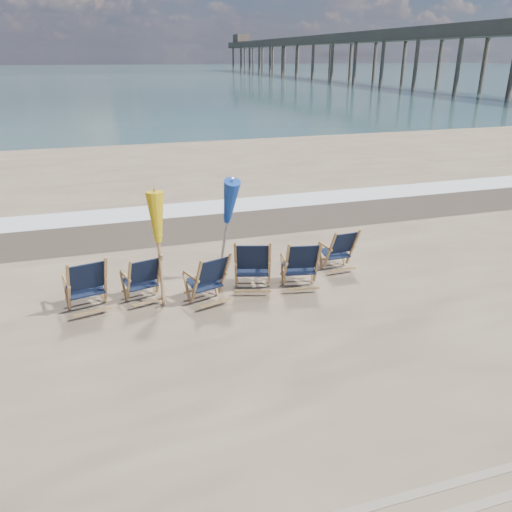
{
  "coord_description": "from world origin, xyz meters",
  "views": [
    {
      "loc": [
        -2.33,
        -5.27,
        4.06
      ],
      "look_at": [
        0.0,
        2.2,
        0.9
      ],
      "focal_mm": 35.0,
      "sensor_mm": 36.0,
      "label": 1
    }
  ],
  "objects_px": {
    "beach_chair_0": "(106,282)",
    "beach_chair_2": "(225,276)",
    "umbrella_blue": "(224,199)",
    "beach_chair_3": "(269,266)",
    "fishing_pier": "(347,51)",
    "beach_chair_1": "(159,276)",
    "umbrella_yellow": "(157,224)",
    "beach_chair_4": "(318,264)",
    "beach_chair_5": "(353,249)"
  },
  "relations": [
    {
      "from": "beach_chair_0",
      "to": "beach_chair_2",
      "type": "bearing_deg",
      "value": 159.79
    },
    {
      "from": "umbrella_blue",
      "to": "beach_chair_3",
      "type": "bearing_deg",
      "value": -45.72
    },
    {
      "from": "fishing_pier",
      "to": "beach_chair_2",
      "type": "bearing_deg",
      "value": -118.27
    },
    {
      "from": "beach_chair_1",
      "to": "umbrella_yellow",
      "type": "xyz_separation_m",
      "value": [
        0.02,
        -0.14,
        0.99
      ]
    },
    {
      "from": "beach_chair_2",
      "to": "beach_chair_3",
      "type": "xyz_separation_m",
      "value": [
        0.84,
        0.08,
        0.05
      ]
    },
    {
      "from": "umbrella_yellow",
      "to": "umbrella_blue",
      "type": "height_order",
      "value": "umbrella_blue"
    },
    {
      "from": "fishing_pier",
      "to": "umbrella_yellow",
      "type": "bearing_deg",
      "value": -119.01
    },
    {
      "from": "beach_chair_4",
      "to": "beach_chair_2",
      "type": "bearing_deg",
      "value": 8.54
    },
    {
      "from": "beach_chair_4",
      "to": "fishing_pier",
      "type": "distance_m",
      "value": 80.61
    },
    {
      "from": "beach_chair_2",
      "to": "beach_chair_4",
      "type": "bearing_deg",
      "value": 161.22
    },
    {
      "from": "beach_chair_0",
      "to": "beach_chair_4",
      "type": "relative_size",
      "value": 1.03
    },
    {
      "from": "beach_chair_1",
      "to": "beach_chair_2",
      "type": "bearing_deg",
      "value": 147.32
    },
    {
      "from": "beach_chair_2",
      "to": "fishing_pier",
      "type": "height_order",
      "value": "fishing_pier"
    },
    {
      "from": "umbrella_yellow",
      "to": "beach_chair_3",
      "type": "bearing_deg",
      "value": -4.75
    },
    {
      "from": "beach_chair_5",
      "to": "beach_chair_2",
      "type": "bearing_deg",
      "value": 7.83
    },
    {
      "from": "beach_chair_3",
      "to": "umbrella_yellow",
      "type": "xyz_separation_m",
      "value": [
        -1.91,
        0.16,
        0.93
      ]
    },
    {
      "from": "beach_chair_4",
      "to": "beach_chair_5",
      "type": "bearing_deg",
      "value": -138.58
    },
    {
      "from": "beach_chair_0",
      "to": "beach_chair_4",
      "type": "height_order",
      "value": "beach_chair_0"
    },
    {
      "from": "beach_chair_5",
      "to": "beach_chair_4",
      "type": "bearing_deg",
      "value": 27.05
    },
    {
      "from": "beach_chair_4",
      "to": "umbrella_yellow",
      "type": "distance_m",
      "value": 2.96
    },
    {
      "from": "beach_chair_4",
      "to": "umbrella_blue",
      "type": "distance_m",
      "value": 2.07
    },
    {
      "from": "beach_chair_5",
      "to": "umbrella_blue",
      "type": "relative_size",
      "value": 0.43
    },
    {
      "from": "beach_chair_1",
      "to": "fishing_pier",
      "type": "bearing_deg",
      "value": -132.91
    },
    {
      "from": "beach_chair_0",
      "to": "umbrella_yellow",
      "type": "relative_size",
      "value": 0.53
    },
    {
      "from": "beach_chair_2",
      "to": "beach_chair_1",
      "type": "bearing_deg",
      "value": -35.88
    },
    {
      "from": "beach_chair_3",
      "to": "beach_chair_5",
      "type": "xyz_separation_m",
      "value": [
        1.94,
        0.51,
        -0.07
      ]
    },
    {
      "from": "beach_chair_0",
      "to": "beach_chair_5",
      "type": "height_order",
      "value": "beach_chair_0"
    },
    {
      "from": "beach_chair_4",
      "to": "beach_chair_5",
      "type": "height_order",
      "value": "beach_chair_4"
    },
    {
      "from": "beach_chair_5",
      "to": "umbrella_blue",
      "type": "xyz_separation_m",
      "value": [
        -2.59,
        0.16,
        1.18
      ]
    },
    {
      "from": "umbrella_yellow",
      "to": "fishing_pier",
      "type": "xyz_separation_m",
      "value": [
        39.56,
        71.33,
        3.18
      ]
    },
    {
      "from": "beach_chair_2",
      "to": "umbrella_yellow",
      "type": "height_order",
      "value": "umbrella_yellow"
    },
    {
      "from": "beach_chair_3",
      "to": "fishing_pier",
      "type": "bearing_deg",
      "value": -100.73
    },
    {
      "from": "beach_chair_1",
      "to": "beach_chair_5",
      "type": "xyz_separation_m",
      "value": [
        3.87,
        0.21,
        -0.01
      ]
    },
    {
      "from": "umbrella_blue",
      "to": "fishing_pier",
      "type": "distance_m",
      "value": 80.57
    },
    {
      "from": "umbrella_blue",
      "to": "fishing_pier",
      "type": "bearing_deg",
      "value": 61.6
    },
    {
      "from": "beach_chair_2",
      "to": "fishing_pier",
      "type": "xyz_separation_m",
      "value": [
        38.49,
        71.57,
        4.16
      ]
    },
    {
      "from": "beach_chair_1",
      "to": "beach_chair_2",
      "type": "distance_m",
      "value": 1.15
    },
    {
      "from": "beach_chair_3",
      "to": "fishing_pier",
      "type": "relative_size",
      "value": 0.01
    },
    {
      "from": "beach_chair_2",
      "to": "beach_chair_4",
      "type": "height_order",
      "value": "beach_chair_4"
    },
    {
      "from": "beach_chair_3",
      "to": "beach_chair_4",
      "type": "distance_m",
      "value": 0.89
    },
    {
      "from": "beach_chair_0",
      "to": "beach_chair_4",
      "type": "xyz_separation_m",
      "value": [
        3.71,
        -0.33,
        -0.01
      ]
    },
    {
      "from": "beach_chair_4",
      "to": "umbrella_blue",
      "type": "relative_size",
      "value": 0.47
    },
    {
      "from": "beach_chair_0",
      "to": "fishing_pier",
      "type": "xyz_separation_m",
      "value": [
        40.48,
        71.29,
        4.12
      ]
    },
    {
      "from": "beach_chair_0",
      "to": "beach_chair_1",
      "type": "relative_size",
      "value": 1.11
    },
    {
      "from": "beach_chair_0",
      "to": "beach_chair_5",
      "type": "xyz_separation_m",
      "value": [
        4.77,
        0.3,
        -0.06
      ]
    },
    {
      "from": "beach_chair_5",
      "to": "fishing_pier",
      "type": "distance_m",
      "value": 79.57
    },
    {
      "from": "beach_chair_1",
      "to": "beach_chair_4",
      "type": "height_order",
      "value": "beach_chair_4"
    },
    {
      "from": "beach_chair_1",
      "to": "beach_chair_2",
      "type": "relative_size",
      "value": 0.97
    },
    {
      "from": "beach_chair_0",
      "to": "beach_chair_4",
      "type": "bearing_deg",
      "value": 162.71
    },
    {
      "from": "beach_chair_5",
      "to": "beach_chair_3",
      "type": "bearing_deg",
      "value": 10.58
    }
  ]
}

